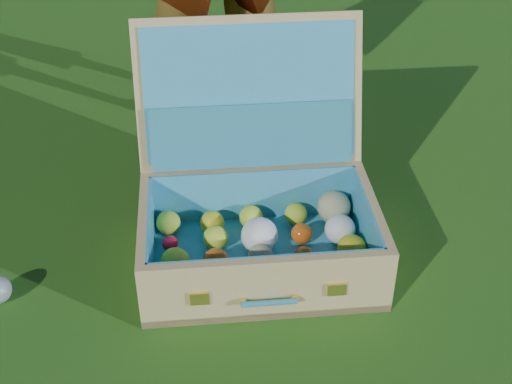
# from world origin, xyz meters

# --- Properties ---
(ground) EXTENTS (60.00, 60.00, 0.00)m
(ground) POSITION_xyz_m (0.00, 0.00, 0.00)
(ground) COLOR #215114
(ground) RESTS_ON ground
(suitcase) EXTENTS (0.63, 0.62, 0.58)m
(suitcase) POSITION_xyz_m (0.21, 0.03, 0.16)
(suitcase) COLOR tan
(suitcase) RESTS_ON ground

